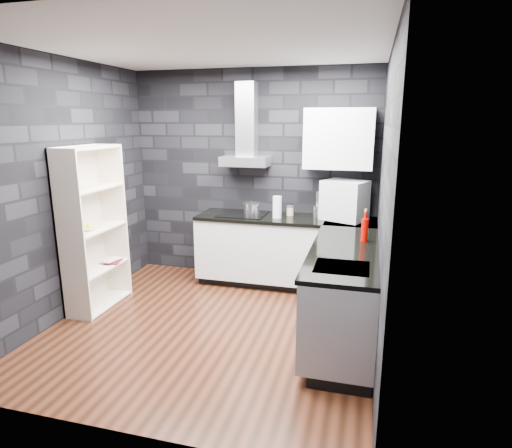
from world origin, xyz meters
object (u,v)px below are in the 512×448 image
at_px(storage_jar, 290,211).
at_px(red_bottle, 365,230).
at_px(utensil_crock, 317,212).
at_px(appliance_garage, 345,201).
at_px(pot, 252,209).
at_px(glass_vase, 277,207).
at_px(bookshelf, 94,229).
at_px(fruit_bowl, 88,228).

bearing_deg(storage_jar, red_bottle, -47.06).
xyz_separation_m(utensil_crock, appliance_garage, (0.32, -0.03, 0.15)).
bearing_deg(pot, storage_jar, 10.86).
height_order(glass_vase, bookshelf, bookshelf).
bearing_deg(utensil_crock, appliance_garage, -5.57).
relative_size(glass_vase, utensil_crock, 1.89).
height_order(appliance_garage, fruit_bowl, appliance_garage).
bearing_deg(pot, glass_vase, -15.32).
xyz_separation_m(pot, red_bottle, (1.40, -0.90, 0.04)).
distance_m(glass_vase, utensil_crock, 0.50).
bearing_deg(bookshelf, red_bottle, -3.27).
relative_size(bookshelf, fruit_bowl, 8.87).
relative_size(pot, appliance_garage, 0.43).
relative_size(appliance_garage, red_bottle, 2.13).
distance_m(utensil_crock, red_bottle, 1.12).
relative_size(utensil_crock, red_bottle, 0.61).
bearing_deg(utensil_crock, glass_vase, -162.01).
bearing_deg(pot, appliance_garage, 1.36).
distance_m(red_bottle, bookshelf, 2.89).
relative_size(storage_jar, appliance_garage, 0.21).
height_order(pot, red_bottle, red_bottle).
bearing_deg(storage_jar, appliance_garage, -5.44).
xyz_separation_m(bookshelf, fruit_bowl, (0.00, -0.10, 0.04)).
xyz_separation_m(pot, utensil_crock, (0.82, 0.06, -0.00)).
xyz_separation_m(appliance_garage, bookshelf, (-2.62, -1.18, -0.22)).
bearing_deg(fruit_bowl, utensil_crock, 29.74).
distance_m(pot, glass_vase, 0.36).
bearing_deg(storage_jar, glass_vase, -124.36).
bearing_deg(glass_vase, pot, 164.68).
height_order(appliance_garage, red_bottle, appliance_garage).
distance_m(storage_jar, bookshelf, 2.32).
height_order(pot, fruit_bowl, pot).
bearing_deg(utensil_crock, bookshelf, -152.16).
xyz_separation_m(pot, glass_vase, (0.35, -0.09, 0.06)).
xyz_separation_m(storage_jar, appliance_garage, (0.67, -0.06, 0.17)).
relative_size(pot, utensil_crock, 1.47).
bearing_deg(pot, fruit_bowl, -139.74).
bearing_deg(pot, red_bottle, -32.84).
xyz_separation_m(appliance_garage, fruit_bowl, (-2.62, -1.28, -0.19)).
bearing_deg(red_bottle, pot, 147.16).
xyz_separation_m(glass_vase, storage_jar, (0.13, 0.19, -0.08)).
distance_m(glass_vase, storage_jar, 0.24).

